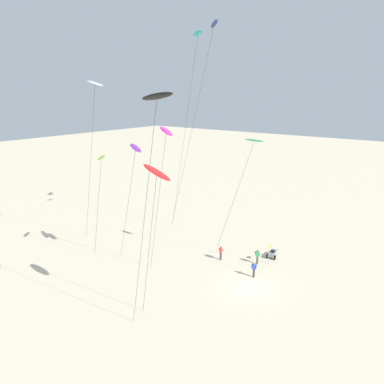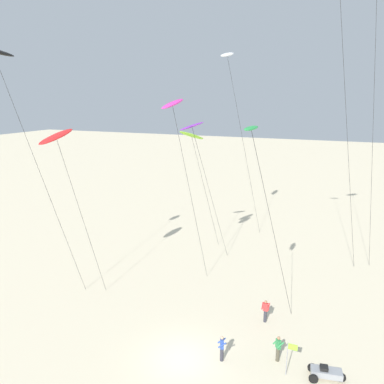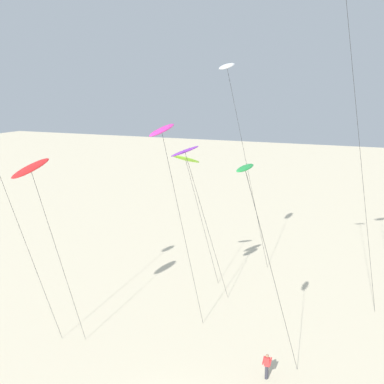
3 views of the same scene
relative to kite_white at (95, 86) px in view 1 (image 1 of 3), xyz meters
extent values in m
plane|color=beige|center=(2.97, -17.67, -19.13)|extent=(260.00, 260.00, 0.00)
ellipsoid|color=white|center=(-0.03, -0.08, 0.25)|extent=(0.96, 2.77, 0.88)
cylinder|color=#262626|center=(1.18, 3.17, -9.49)|extent=(2.46, 6.53, 19.30)
ellipsoid|color=teal|center=(11.82, -4.78, 6.03)|extent=(2.17, 2.54, 0.65)
cylinder|color=#262626|center=(12.95, -1.75, -6.62)|extent=(2.29, 6.09, 25.04)
ellipsoid|color=purple|center=(-0.89, -6.66, -5.93)|extent=(1.70, 2.67, 0.81)
cylinder|color=#262626|center=(0.03, -4.20, -12.57)|extent=(1.87, 4.95, 13.13)
ellipsoid|color=red|center=(-7.40, -15.31, -6.24)|extent=(1.26, 3.02, 1.15)
cylinder|color=#262626|center=(-6.84, -13.80, -12.74)|extent=(1.15, 3.04, 12.80)
ellipsoid|color=#D8339E|center=(-0.79, -10.57, -4.08)|extent=(1.38, 2.28, 0.92)
cylinder|color=#262626|center=(-0.08, -8.67, -11.66)|extent=(1.45, 3.83, 14.95)
ellipsoid|color=navy|center=(9.31, -8.82, 6.40)|extent=(1.70, 1.86, 0.85)
cylinder|color=#262626|center=(11.03, -4.21, -6.40)|extent=(3.47, 9.25, 25.47)
ellipsoid|color=black|center=(-9.73, -17.59, -0.82)|extent=(1.13, 2.99, 0.89)
cylinder|color=#262626|center=(-8.84, -15.20, -10.03)|extent=(1.82, 4.81, 18.21)
ellipsoid|color=#8CD833|center=(-2.35, -3.21, -7.06)|extent=(1.96, 2.81, 1.22)
cylinder|color=#262626|center=(-1.60, -1.20, -13.14)|extent=(1.53, 4.04, 11.99)
ellipsoid|color=green|center=(6.31, -15.80, -5.22)|extent=(0.58, 2.16, 0.27)
cylinder|color=#262626|center=(7.38, -12.94, -12.22)|extent=(2.17, 5.76, 13.85)
cylinder|color=#33333D|center=(6.86, -11.80, -18.69)|extent=(0.22, 0.22, 0.88)
cube|color=red|center=(6.86, -11.80, -17.96)|extent=(0.35, 0.21, 0.58)
sphere|color=#9E7051|center=(6.86, -11.80, -17.56)|extent=(0.20, 0.20, 0.20)
cylinder|color=red|center=(7.08, -11.79, -17.91)|extent=(0.11, 0.50, 0.39)
cylinder|color=red|center=(6.64, -11.81, -17.91)|extent=(0.11, 0.50, 0.39)
cylinder|color=#33333D|center=(5.28, -16.88, -18.69)|extent=(0.22, 0.22, 0.88)
cube|color=#2D4CA5|center=(5.28, -16.88, -17.96)|extent=(0.31, 0.39, 0.58)
sphere|color=tan|center=(5.28, -16.88, -17.56)|extent=(0.20, 0.20, 0.20)
cylinder|color=#2D4CA5|center=(5.37, -17.08, -17.91)|extent=(0.50, 0.27, 0.39)
cylinder|color=#2D4CA5|center=(5.20, -16.67, -17.91)|extent=(0.50, 0.27, 0.39)
cylinder|color=#4C4738|center=(8.41, -15.61, -18.69)|extent=(0.22, 0.22, 0.88)
cube|color=#338C4C|center=(8.41, -15.61, -17.96)|extent=(0.37, 0.39, 0.58)
sphere|color=#9E7051|center=(8.41, -15.61, -17.56)|extent=(0.20, 0.20, 0.20)
cylinder|color=#338C4C|center=(8.56, -15.78, -17.91)|extent=(0.44, 0.40, 0.39)
cylinder|color=#338C4C|center=(8.27, -15.44, -17.91)|extent=(0.44, 0.40, 0.39)
cube|color=gray|center=(11.23, -16.12, -18.69)|extent=(1.79, 0.98, 0.36)
cube|color=black|center=(11.08, -16.14, -18.41)|extent=(0.51, 0.51, 0.20)
cylinder|color=black|center=(12.03, -15.98, -18.87)|extent=(0.53, 0.21, 0.52)
cylinder|color=black|center=(10.44, -15.79, -18.87)|extent=(0.53, 0.21, 0.52)
cylinder|color=black|center=(10.59, -16.69, -18.87)|extent=(0.53, 0.21, 0.52)
cylinder|color=gray|center=(9.08, -16.62, -18.08)|extent=(0.05, 0.05, 2.10)
cube|color=#8CD833|center=(9.36, -16.62, -17.23)|extent=(0.52, 0.03, 0.36)
camera|label=1|loc=(-28.33, -34.42, -0.45)|focal=37.12mm
camera|label=2|loc=(11.17, -35.82, -3.63)|focal=35.38mm
camera|label=3|loc=(12.67, -37.53, -1.36)|focal=43.96mm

